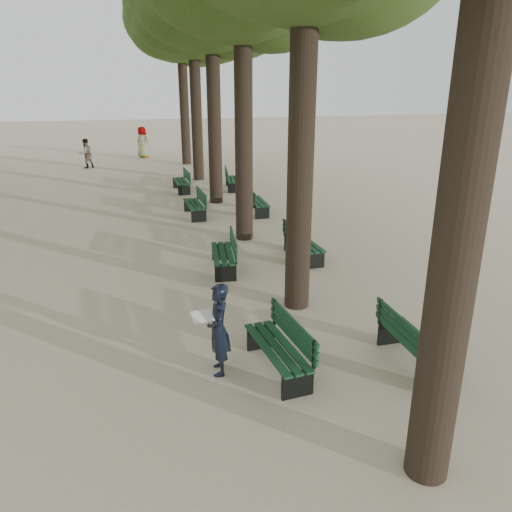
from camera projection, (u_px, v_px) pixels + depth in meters
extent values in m
plane|color=beige|center=(266.00, 395.00, 7.67)|extent=(120.00, 120.00, 0.00)
cylinder|color=#33261C|center=(468.00, 168.00, 4.94)|extent=(0.52, 0.52, 7.50)
cylinder|color=#33261C|center=(302.00, 126.00, 9.51)|extent=(0.52, 0.52, 7.50)
cylinder|color=#33261C|center=(243.00, 112.00, 14.08)|extent=(0.52, 0.52, 7.50)
cylinder|color=#33261C|center=(214.00, 104.00, 18.66)|extent=(0.52, 0.52, 7.50)
cylinder|color=#33261C|center=(196.00, 99.00, 23.23)|extent=(0.52, 0.52, 7.50)
ellipsoid|color=#2D4919|center=(192.00, 5.00, 21.92)|extent=(6.00, 6.00, 4.50)
cylinder|color=#33261C|center=(184.00, 96.00, 27.80)|extent=(0.52, 0.52, 7.50)
ellipsoid|color=#2D4919|center=(180.00, 18.00, 26.49)|extent=(6.00, 6.00, 4.50)
cube|color=black|center=(277.00, 359.00, 8.24)|extent=(0.71, 1.85, 0.45)
cube|color=black|center=(277.00, 347.00, 8.17)|extent=(0.73, 1.85, 0.04)
cube|color=black|center=(293.00, 329.00, 8.17)|extent=(0.23, 1.79, 0.40)
cube|color=black|center=(223.00, 262.00, 12.67)|extent=(0.73, 1.85, 0.45)
cube|color=black|center=(223.00, 253.00, 12.60)|extent=(0.75, 1.85, 0.04)
cube|color=black|center=(233.00, 243.00, 12.54)|extent=(0.26, 1.79, 0.40)
cube|color=black|center=(194.00, 210.00, 17.70)|extent=(0.60, 1.82, 0.45)
cube|color=black|center=(194.00, 204.00, 17.63)|extent=(0.62, 1.82, 0.04)
cube|color=black|center=(202.00, 196.00, 17.61)|extent=(0.12, 1.80, 0.40)
cube|color=black|center=(181.00, 186.00, 21.71)|extent=(0.60, 1.82, 0.45)
cube|color=black|center=(181.00, 181.00, 21.64)|extent=(0.62, 1.82, 0.04)
cube|color=black|center=(187.00, 175.00, 21.63)|extent=(0.12, 1.80, 0.40)
cube|color=black|center=(415.00, 354.00, 8.39)|extent=(0.55, 1.81, 0.45)
cube|color=black|center=(416.00, 342.00, 8.32)|extent=(0.57, 1.81, 0.04)
cube|color=black|center=(402.00, 330.00, 8.17)|extent=(0.07, 1.80, 0.40)
cube|color=black|center=(304.00, 251.00, 13.50)|extent=(0.61, 1.82, 0.45)
cube|color=black|center=(304.00, 243.00, 13.43)|extent=(0.63, 1.83, 0.04)
cube|color=black|center=(295.00, 234.00, 13.26)|extent=(0.13, 1.80, 0.40)
cube|color=black|center=(258.00, 207.00, 18.13)|extent=(0.56, 1.81, 0.45)
cube|color=black|center=(258.00, 201.00, 18.05)|extent=(0.58, 1.81, 0.04)
cube|color=black|center=(250.00, 194.00, 17.91)|extent=(0.08, 1.80, 0.40)
cube|color=black|center=(233.00, 184.00, 22.17)|extent=(0.76, 1.85, 0.45)
cube|color=black|center=(233.00, 179.00, 22.10)|extent=(0.78, 1.86, 0.04)
cube|color=black|center=(227.00, 173.00, 21.98)|extent=(0.29, 1.79, 0.40)
imported|color=black|center=(219.00, 330.00, 8.04)|extent=(0.36, 0.65, 1.56)
cube|color=white|center=(203.00, 316.00, 7.89)|extent=(0.37, 0.29, 0.12)
imported|color=#262628|center=(143.00, 142.00, 31.18)|extent=(0.94, 0.90, 1.90)
imported|color=#262628|center=(298.00, 142.00, 31.72)|extent=(0.98, 0.99, 1.77)
imported|color=#262628|center=(86.00, 154.00, 27.39)|extent=(0.81, 0.72, 1.59)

